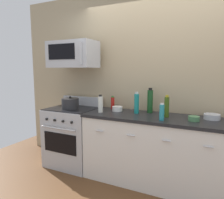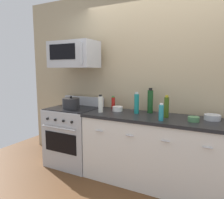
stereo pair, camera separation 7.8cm
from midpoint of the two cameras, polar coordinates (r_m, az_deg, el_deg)
ground_plane at (r=3.17m, az=11.68°, el=-20.94°), size 5.99×5.99×0.00m
back_wall at (r=3.18m, az=14.44°, el=4.63°), size 4.99×0.10×2.70m
counter_unit at (r=2.97m, az=11.94°, el=-13.16°), size 1.90×0.66×0.92m
range_oven at (r=3.54m, az=-9.46°, el=-9.43°), size 0.76×0.69×1.07m
microwave at (r=3.42m, az=-9.51°, el=11.72°), size 0.74×0.44×0.40m
bottle_olive_oil at (r=2.79m, az=15.09°, el=-1.94°), size 0.06×0.06×0.29m
bottle_sparkling_teal at (r=2.97m, az=7.32°, el=-1.02°), size 0.07×0.07×0.30m
bottle_hot_sauce_red at (r=3.29m, az=1.01°, el=-0.91°), size 0.05×0.05×0.19m
bottle_wine_green at (r=3.03m, az=10.89°, el=-0.43°), size 0.08×0.08×0.35m
bottle_vinegar_white at (r=3.03m, az=-2.34°, el=-1.20°), size 0.07×0.07×0.25m
bottle_dish_soap at (r=2.61m, az=13.80°, el=-3.36°), size 0.06×0.06×0.21m
bowl_white_ceramic at (r=3.13m, az=2.20°, el=-2.44°), size 0.15×0.15×0.07m
bowl_steel_prep at (r=2.88m, az=25.88°, el=-4.23°), size 0.19×0.19×0.06m
bowl_green_glaze at (r=2.70m, az=21.71°, el=-4.84°), size 0.13×0.13×0.06m
stockpot at (r=3.37m, az=-10.22°, el=-0.99°), size 0.27×0.27×0.19m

